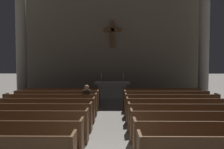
% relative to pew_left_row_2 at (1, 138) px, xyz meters
% --- Properties ---
extents(pew_left_row_2, '(3.91, 0.50, 0.95)m').
position_rel_pew_left_row_2_xyz_m(pew_left_row_2, '(0.00, 0.00, 0.00)').
color(pew_left_row_2, brown).
rests_on(pew_left_row_2, ground).
extents(pew_left_row_3, '(3.91, 0.50, 0.95)m').
position_rel_pew_left_row_2_xyz_m(pew_left_row_3, '(0.00, 1.11, 0.00)').
color(pew_left_row_3, brown).
rests_on(pew_left_row_3, ground).
extents(pew_left_row_4, '(3.91, 0.50, 0.95)m').
position_rel_pew_left_row_2_xyz_m(pew_left_row_4, '(0.00, 2.23, 0.00)').
color(pew_left_row_4, brown).
rests_on(pew_left_row_4, ground).
extents(pew_left_row_5, '(3.91, 0.50, 0.95)m').
position_rel_pew_left_row_2_xyz_m(pew_left_row_5, '(0.00, 3.34, 0.00)').
color(pew_left_row_5, brown).
rests_on(pew_left_row_5, ground).
extents(pew_left_row_6, '(3.91, 0.50, 0.95)m').
position_rel_pew_left_row_2_xyz_m(pew_left_row_6, '(0.00, 4.45, 0.00)').
color(pew_left_row_6, brown).
rests_on(pew_left_row_6, ground).
extents(pew_left_row_7, '(3.91, 0.50, 0.95)m').
position_rel_pew_left_row_2_xyz_m(pew_left_row_7, '(0.00, 5.57, 0.00)').
color(pew_left_row_7, brown).
rests_on(pew_left_row_7, ground).
extents(pew_left_row_8, '(3.91, 0.50, 0.95)m').
position_rel_pew_left_row_2_xyz_m(pew_left_row_8, '(0.00, 6.68, 0.00)').
color(pew_left_row_8, brown).
rests_on(pew_left_row_8, ground).
extents(pew_right_row_2, '(3.91, 0.50, 0.95)m').
position_rel_pew_left_row_2_xyz_m(pew_right_row_2, '(5.12, 0.00, 0.00)').
color(pew_right_row_2, brown).
rests_on(pew_right_row_2, ground).
extents(pew_right_row_3, '(3.91, 0.50, 0.95)m').
position_rel_pew_left_row_2_xyz_m(pew_right_row_3, '(5.12, 1.11, 0.00)').
color(pew_right_row_3, brown).
rests_on(pew_right_row_3, ground).
extents(pew_right_row_4, '(3.91, 0.50, 0.95)m').
position_rel_pew_left_row_2_xyz_m(pew_right_row_4, '(5.12, 2.23, 0.00)').
color(pew_right_row_4, brown).
rests_on(pew_right_row_4, ground).
extents(pew_right_row_5, '(3.91, 0.50, 0.95)m').
position_rel_pew_left_row_2_xyz_m(pew_right_row_5, '(5.12, 3.34, 0.00)').
color(pew_right_row_5, brown).
rests_on(pew_right_row_5, ground).
extents(pew_right_row_6, '(3.91, 0.50, 0.95)m').
position_rel_pew_left_row_2_xyz_m(pew_right_row_6, '(5.12, 4.45, 0.00)').
color(pew_right_row_6, brown).
rests_on(pew_right_row_6, ground).
extents(pew_right_row_7, '(3.91, 0.50, 0.95)m').
position_rel_pew_left_row_2_xyz_m(pew_right_row_7, '(5.12, 5.57, 0.00)').
color(pew_right_row_7, brown).
rests_on(pew_right_row_7, ground).
extents(pew_right_row_8, '(3.91, 0.50, 0.95)m').
position_rel_pew_left_row_2_xyz_m(pew_right_row_8, '(5.12, 6.68, 0.00)').
color(pew_right_row_8, brown).
rests_on(pew_right_row_8, ground).
extents(column_left_third, '(0.94, 0.94, 6.87)m').
position_rel_pew_left_row_2_xyz_m(column_left_third, '(-3.06, 9.21, 2.87)').
color(column_left_third, '#9E998E').
rests_on(column_left_third, ground).
extents(column_right_third, '(0.94, 0.94, 6.87)m').
position_rel_pew_left_row_2_xyz_m(column_right_third, '(8.18, 9.21, 2.87)').
color(column_right_third, '#9E998E').
rests_on(column_right_third, ground).
extents(altar, '(2.20, 0.90, 1.01)m').
position_rel_pew_left_row_2_xyz_m(altar, '(2.56, 9.55, 0.06)').
color(altar, '#BCB7AD').
rests_on(altar, ground).
extents(candlestick_left, '(0.16, 0.16, 0.55)m').
position_rel_pew_left_row_2_xyz_m(candlestick_left, '(1.86, 9.55, 0.70)').
color(candlestick_left, '#B79338').
rests_on(candlestick_left, altar).
extents(candlestick_right, '(0.16, 0.16, 0.55)m').
position_rel_pew_left_row_2_xyz_m(candlestick_right, '(3.26, 9.55, 0.70)').
color(candlestick_right, '#B79338').
rests_on(candlestick_right, altar).
extents(apse_with_cross, '(12.24, 0.48, 7.61)m').
position_rel_pew_left_row_2_xyz_m(apse_with_cross, '(2.56, 11.26, 3.33)').
color(apse_with_cross, '#706656').
rests_on(apse_with_cross, ground).
extents(lone_worshipper, '(0.32, 0.43, 1.32)m').
position_rel_pew_left_row_2_xyz_m(lone_worshipper, '(1.53, 4.49, 0.22)').
color(lone_worshipper, '#26262B').
rests_on(lone_worshipper, ground).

